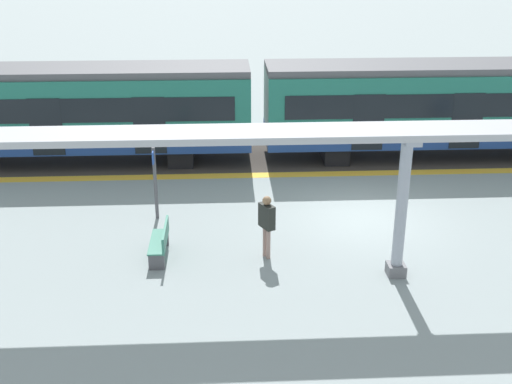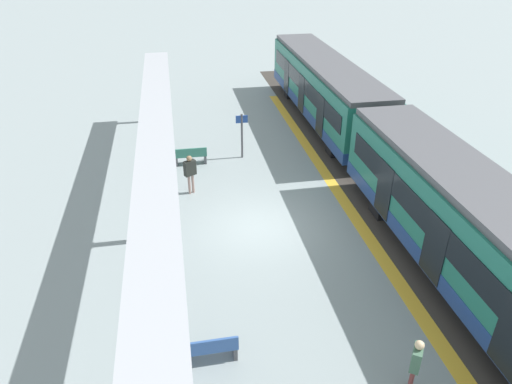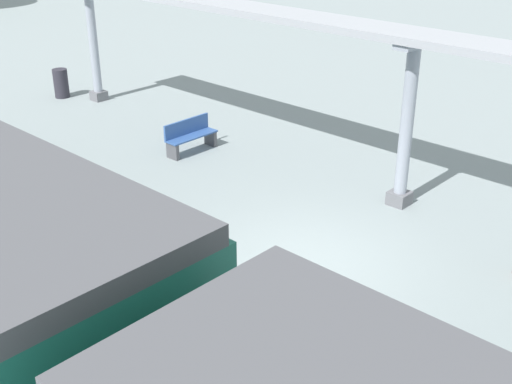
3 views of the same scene
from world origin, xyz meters
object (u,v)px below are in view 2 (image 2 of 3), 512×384
object	(u,v)px
train_far_carriage	(477,240)
bench_near_end	(209,349)
canopy_pillar_second	(161,194)
passenger_waiting_near_edge	(416,360)
train_near_carriage	(324,89)
passenger_by_the_benches	(190,170)
bench_mid_platform	(191,156)
platform_info_sign	(242,132)
canopy_pillar_nearest	(160,90)

from	to	relation	value
train_far_carriage	bench_near_end	xyz separation A→B (m)	(8.01, 1.39, -1.39)
canopy_pillar_second	bench_near_end	xyz separation A→B (m)	(-1.01, 5.77, -1.39)
train_far_carriage	passenger_waiting_near_edge	bearing A→B (deg)	43.08
train_far_carriage	train_near_carriage	bearing A→B (deg)	-90.00
train_far_carriage	bench_near_end	bearing A→B (deg)	9.87
train_near_carriage	passenger_by_the_benches	world-z (taller)	train_near_carriage
train_near_carriage	canopy_pillar_second	world-z (taller)	canopy_pillar_second
bench_near_end	train_near_carriage	bearing A→B (deg)	-116.60
train_far_carriage	canopy_pillar_second	bearing A→B (deg)	-25.86
passenger_waiting_near_edge	train_far_carriage	bearing A→B (deg)	-136.92
bench_mid_platform	platform_info_sign	size ratio (longest dim) A/B	0.68
bench_mid_platform	passenger_by_the_benches	bearing A→B (deg)	86.87
train_far_carriage	canopy_pillar_nearest	distance (m)	18.58
canopy_pillar_nearest	passenger_by_the_benches	distance (m)	8.84
train_near_carriage	platform_info_sign	size ratio (longest dim) A/B	6.38
canopy_pillar_nearest	canopy_pillar_second	bearing A→B (deg)	90.00
train_near_carriage	canopy_pillar_nearest	world-z (taller)	canopy_pillar_nearest
train_far_carriage	bench_near_end	world-z (taller)	train_far_carriage
canopy_pillar_second	train_near_carriage	bearing A→B (deg)	-131.41
canopy_pillar_second	bench_mid_platform	distance (m)	6.15
train_far_carriage	canopy_pillar_second	world-z (taller)	canopy_pillar_second
train_near_carriage	bench_near_end	xyz separation A→B (m)	(8.01, 16.00, -1.39)
canopy_pillar_second	passenger_by_the_benches	world-z (taller)	canopy_pillar_second
platform_info_sign	passenger_waiting_near_edge	size ratio (longest dim) A/B	1.35
train_near_carriage	passenger_waiting_near_edge	size ratio (longest dim) A/B	8.61
train_far_carriage	canopy_pillar_second	size ratio (longest dim) A/B	3.88
passenger_waiting_near_edge	platform_info_sign	bearing A→B (deg)	-81.88
canopy_pillar_nearest	train_near_carriage	bearing A→B (deg)	169.74
train_near_carriage	bench_near_end	size ratio (longest dim) A/B	9.33
train_far_carriage	canopy_pillar_second	distance (m)	10.03
canopy_pillar_nearest	passenger_waiting_near_edge	xyz separation A→B (m)	(-5.69, 19.35, -0.82)
train_far_carriage	bench_mid_platform	xyz separation A→B (m)	(7.77, -10.24, -1.39)
canopy_pillar_nearest	passenger_waiting_near_edge	size ratio (longest dim) A/B	2.22
train_far_carriage	passenger_waiting_near_edge	size ratio (longest dim) A/B	8.61
platform_info_sign	passenger_waiting_near_edge	world-z (taller)	platform_info_sign
train_near_carriage	train_far_carriage	size ratio (longest dim) A/B	1.00
bench_near_end	bench_mid_platform	size ratio (longest dim) A/B	1.00
bench_mid_platform	passenger_waiting_near_edge	xyz separation A→B (m)	(-4.44, 13.35, 0.58)
bench_near_end	passenger_by_the_benches	bearing A→B (deg)	-90.61
canopy_pillar_second	bench_mid_platform	bearing A→B (deg)	-102.09
bench_mid_platform	platform_info_sign	distance (m)	2.66
train_near_carriage	passenger_by_the_benches	xyz separation A→B (m)	(7.92, 7.10, -0.76)
passenger_waiting_near_edge	passenger_by_the_benches	xyz separation A→B (m)	(4.59, -10.62, 0.05)
bench_near_end	passenger_by_the_benches	world-z (taller)	passenger_by_the_benches
train_far_carriage	canopy_pillar_nearest	size ratio (longest dim) A/B	3.88
canopy_pillar_second	passenger_by_the_benches	xyz separation A→B (m)	(-1.11, -3.13, -0.76)
bench_near_end	passenger_waiting_near_edge	distance (m)	5.02
canopy_pillar_nearest	platform_info_sign	xyz separation A→B (m)	(-3.74, 5.66, -0.51)
bench_near_end	bench_mid_platform	xyz separation A→B (m)	(-0.24, -11.63, 0.00)
passenger_by_the_benches	passenger_waiting_near_edge	bearing A→B (deg)	113.36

